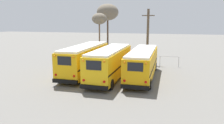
{
  "coord_description": "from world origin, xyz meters",
  "views": [
    {
      "loc": [
        6.03,
        -22.21,
        6.18
      ],
      "look_at": [
        0.0,
        0.51,
        1.65
      ],
      "focal_mm": 35.0,
      "sensor_mm": 36.0,
      "label": 1
    }
  ],
  "objects_px": {
    "school_bus_0": "(85,59)",
    "school_bus_2": "(142,63)",
    "bare_tree_0": "(99,19)",
    "school_bus_1": "(110,62)",
    "bare_tree_1": "(108,12)",
    "utility_pole": "(148,35)"
  },
  "relations": [
    {
      "from": "school_bus_1",
      "to": "bare_tree_0",
      "type": "relative_size",
      "value": 1.39
    },
    {
      "from": "utility_pole",
      "to": "school_bus_2",
      "type": "bearing_deg",
      "value": -87.28
    },
    {
      "from": "school_bus_2",
      "to": "bare_tree_1",
      "type": "relative_size",
      "value": 1.15
    },
    {
      "from": "school_bus_0",
      "to": "bare_tree_1",
      "type": "xyz_separation_m",
      "value": [
        -2.37,
        17.73,
        5.8
      ]
    },
    {
      "from": "school_bus_2",
      "to": "utility_pole",
      "type": "xyz_separation_m",
      "value": [
        -0.44,
        9.25,
        2.32
      ]
    },
    {
      "from": "bare_tree_1",
      "to": "utility_pole",
      "type": "bearing_deg",
      "value": -44.89
    },
    {
      "from": "school_bus_1",
      "to": "utility_pole",
      "type": "height_order",
      "value": "utility_pole"
    },
    {
      "from": "school_bus_0",
      "to": "school_bus_2",
      "type": "xyz_separation_m",
      "value": [
        6.6,
        -0.02,
        -0.14
      ]
    },
    {
      "from": "school_bus_0",
      "to": "utility_pole",
      "type": "distance_m",
      "value": 11.31
    },
    {
      "from": "school_bus_0",
      "to": "school_bus_2",
      "type": "relative_size",
      "value": 1.0
    },
    {
      "from": "school_bus_1",
      "to": "bare_tree_1",
      "type": "relative_size",
      "value": 1.1
    },
    {
      "from": "school_bus_0",
      "to": "bare_tree_1",
      "type": "bearing_deg",
      "value": 97.61
    },
    {
      "from": "school_bus_0",
      "to": "bare_tree_0",
      "type": "bearing_deg",
      "value": 100.51
    },
    {
      "from": "school_bus_1",
      "to": "school_bus_2",
      "type": "relative_size",
      "value": 0.96
    },
    {
      "from": "utility_pole",
      "to": "bare_tree_0",
      "type": "bearing_deg",
      "value": 159.52
    },
    {
      "from": "utility_pole",
      "to": "bare_tree_0",
      "type": "distance_m",
      "value": 9.32
    },
    {
      "from": "school_bus_0",
      "to": "bare_tree_0",
      "type": "relative_size",
      "value": 1.45
    },
    {
      "from": "bare_tree_0",
      "to": "school_bus_1",
      "type": "bearing_deg",
      "value": -67.57
    },
    {
      "from": "utility_pole",
      "to": "bare_tree_1",
      "type": "bearing_deg",
      "value": 135.11
    },
    {
      "from": "school_bus_0",
      "to": "utility_pole",
      "type": "relative_size",
      "value": 1.37
    },
    {
      "from": "school_bus_1",
      "to": "utility_pole",
      "type": "xyz_separation_m",
      "value": [
        2.86,
        10.4,
        2.22
      ]
    },
    {
      "from": "bare_tree_0",
      "to": "bare_tree_1",
      "type": "relative_size",
      "value": 0.8
    }
  ]
}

